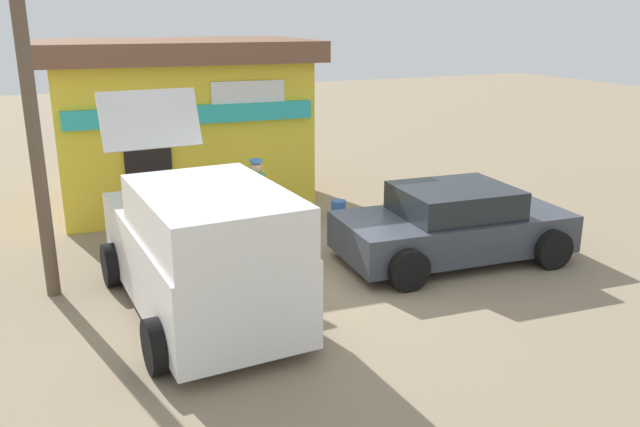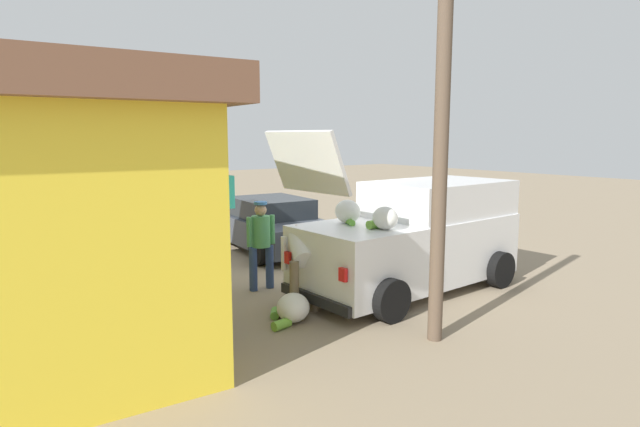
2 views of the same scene
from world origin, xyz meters
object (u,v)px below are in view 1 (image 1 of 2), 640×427
at_px(vendor_standing, 257,198).
at_px(paint_bucket, 339,209).
at_px(parked_sedan, 453,225).
at_px(storefront_bar, 180,121).
at_px(customer_bending, 186,212).
at_px(unloaded_banana_pile, 157,242).
at_px(delivery_van, 200,248).

bearing_deg(vendor_standing, paint_bucket, 25.95).
xyz_separation_m(vendor_standing, paint_bucket, (2.15, 1.04, -0.75)).
bearing_deg(parked_sedan, storefront_bar, 120.70).
relative_size(vendor_standing, customer_bending, 1.23).
relative_size(customer_bending, unloaded_banana_pile, 1.50).
xyz_separation_m(parked_sedan, customer_bending, (-4.16, 1.95, 0.23)).
height_order(vendor_standing, unloaded_banana_pile, vendor_standing).
xyz_separation_m(storefront_bar, vendor_standing, (0.48, -3.69, -0.90)).
distance_m(storefront_bar, customer_bending, 3.91).
relative_size(unloaded_banana_pile, paint_bucket, 2.43).
distance_m(parked_sedan, paint_bucket, 3.11).
height_order(storefront_bar, vendor_standing, storefront_bar).
height_order(delivery_van, parked_sedan, delivery_van).
xyz_separation_m(unloaded_banana_pile, paint_bucket, (3.88, 0.57, -0.01)).
relative_size(delivery_van, parked_sedan, 1.17).
xyz_separation_m(delivery_van, paint_bucket, (3.78, 3.35, -0.80)).
bearing_deg(customer_bending, storefront_bar, 77.57).
distance_m(storefront_bar, parked_sedan, 6.67).
xyz_separation_m(vendor_standing, unloaded_banana_pile, (-1.74, 0.48, -0.74)).
bearing_deg(unloaded_banana_pile, customer_bending, -47.49).
bearing_deg(paint_bucket, customer_bending, -163.08).
bearing_deg(parked_sedan, vendor_standing, 145.82).
bearing_deg(storefront_bar, parked_sedan, -59.30).
distance_m(delivery_van, vendor_standing, 2.83).
height_order(unloaded_banana_pile, paint_bucket, unloaded_banana_pile).
distance_m(storefront_bar, unloaded_banana_pile, 3.82).
relative_size(delivery_van, vendor_standing, 2.93).
xyz_separation_m(delivery_van, customer_bending, (0.34, 2.31, -0.14)).
bearing_deg(vendor_standing, delivery_van, -125.34).
bearing_deg(delivery_van, customer_bending, 81.56).
distance_m(storefront_bar, vendor_standing, 3.83).
distance_m(delivery_van, unloaded_banana_pile, 2.90).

